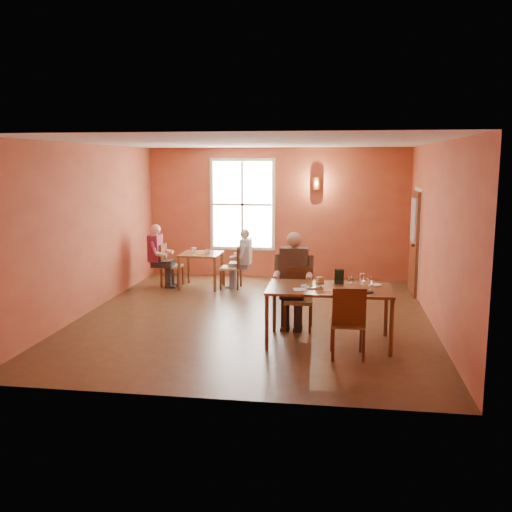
# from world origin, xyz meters

# --- Properties ---
(ground) EXTENTS (6.00, 7.00, 0.01)m
(ground) POSITION_xyz_m (0.00, 0.00, 0.00)
(ground) COLOR brown
(ground) RESTS_ON ground
(wall_back) EXTENTS (6.00, 0.04, 3.00)m
(wall_back) POSITION_xyz_m (0.00, 3.50, 1.50)
(wall_back) COLOR brown
(wall_back) RESTS_ON ground
(wall_front) EXTENTS (6.00, 0.04, 3.00)m
(wall_front) POSITION_xyz_m (0.00, -3.50, 1.50)
(wall_front) COLOR brown
(wall_front) RESTS_ON ground
(wall_left) EXTENTS (0.04, 7.00, 3.00)m
(wall_left) POSITION_xyz_m (-3.00, 0.00, 1.50)
(wall_left) COLOR brown
(wall_left) RESTS_ON ground
(wall_right) EXTENTS (0.04, 7.00, 3.00)m
(wall_right) POSITION_xyz_m (3.00, 0.00, 1.50)
(wall_right) COLOR brown
(wall_right) RESTS_ON ground
(ceiling) EXTENTS (6.00, 7.00, 0.04)m
(ceiling) POSITION_xyz_m (0.00, 0.00, 3.00)
(ceiling) COLOR white
(ceiling) RESTS_ON wall_back
(window) EXTENTS (1.36, 0.10, 1.96)m
(window) POSITION_xyz_m (-0.80, 3.45, 1.70)
(window) COLOR white
(window) RESTS_ON wall_back
(door) EXTENTS (0.12, 1.04, 2.10)m
(door) POSITION_xyz_m (2.94, 2.30, 1.05)
(door) COLOR maroon
(door) RESTS_ON ground
(wall_sconce) EXTENTS (0.16, 0.16, 0.28)m
(wall_sconce) POSITION_xyz_m (0.90, 3.40, 2.20)
(wall_sconce) COLOR brown
(wall_sconce) RESTS_ON wall_back
(main_table) EXTENTS (1.82, 1.02, 0.85)m
(main_table) POSITION_xyz_m (1.31, -1.26, 0.43)
(main_table) COLOR brown
(main_table) RESTS_ON ground
(chair_diner_main) EXTENTS (0.44, 0.44, 0.99)m
(chair_diner_main) POSITION_xyz_m (0.81, -0.61, 0.49)
(chair_diner_main) COLOR #482713
(chair_diner_main) RESTS_ON ground
(diner_main) EXTENTS (0.60, 0.60, 1.50)m
(diner_main) POSITION_xyz_m (0.81, -0.64, 0.75)
(diner_main) COLOR #372419
(diner_main) RESTS_ON ground
(chair_empty) EXTENTS (0.47, 0.47, 1.02)m
(chair_empty) POSITION_xyz_m (1.58, -1.82, 0.51)
(chair_empty) COLOR brown
(chair_empty) RESTS_ON ground
(plate_food) EXTENTS (0.36, 0.36, 0.04)m
(plate_food) POSITION_xyz_m (1.04, -1.28, 0.87)
(plate_food) COLOR white
(plate_food) RESTS_ON main_table
(sandwich) EXTENTS (0.13, 0.13, 0.12)m
(sandwich) POSITION_xyz_m (1.17, -1.18, 0.91)
(sandwich) COLOR #DCBA6D
(sandwich) RESTS_ON main_table
(goblet_a) EXTENTS (0.10, 0.10, 0.21)m
(goblet_a) POSITION_xyz_m (1.78, -1.12, 0.96)
(goblet_a) COLOR white
(goblet_a) RESTS_ON main_table
(goblet_b) EXTENTS (0.10, 0.10, 0.20)m
(goblet_b) POSITION_xyz_m (1.88, -1.35, 0.95)
(goblet_b) COLOR white
(goblet_b) RESTS_ON main_table
(goblet_c) EXTENTS (0.12, 0.12, 0.22)m
(goblet_c) POSITION_xyz_m (1.62, -1.41, 0.96)
(goblet_c) COLOR white
(goblet_c) RESTS_ON main_table
(menu_stand) EXTENTS (0.15, 0.09, 0.23)m
(menu_stand) POSITION_xyz_m (1.45, -1.02, 0.97)
(menu_stand) COLOR black
(menu_stand) RESTS_ON main_table
(knife) EXTENTS (0.23, 0.07, 0.00)m
(knife) POSITION_xyz_m (1.26, -1.54, 0.86)
(knife) COLOR silver
(knife) RESTS_ON main_table
(napkin) EXTENTS (0.23, 0.23, 0.01)m
(napkin) POSITION_xyz_m (0.89, -1.47, 0.86)
(napkin) COLOR white
(napkin) RESTS_ON main_table
(side_plate) EXTENTS (0.24, 0.24, 0.02)m
(side_plate) POSITION_xyz_m (1.99, -1.02, 0.86)
(side_plate) COLOR silver
(side_plate) RESTS_ON main_table
(sunglasses) EXTENTS (0.14, 0.13, 0.02)m
(sunglasses) POSITION_xyz_m (1.86, -1.58, 0.86)
(sunglasses) COLOR black
(sunglasses) RESTS_ON main_table
(second_table) EXTENTS (0.84, 0.84, 0.74)m
(second_table) POSITION_xyz_m (-1.49, 2.21, 0.37)
(second_table) COLOR brown
(second_table) RESTS_ON ground
(chair_diner_white) EXTENTS (0.41, 0.41, 0.93)m
(chair_diner_white) POSITION_xyz_m (-0.84, 2.21, 0.46)
(chair_diner_white) COLOR #582B14
(chair_diner_white) RESTS_ON ground
(diner_white) EXTENTS (0.49, 0.49, 1.23)m
(diner_white) POSITION_xyz_m (-0.81, 2.21, 0.61)
(diner_white) COLOR white
(diner_white) RESTS_ON ground
(chair_diner_maroon) EXTENTS (0.41, 0.41, 0.93)m
(chair_diner_maroon) POSITION_xyz_m (-2.14, 2.21, 0.46)
(chair_diner_maroon) COLOR #3E2112
(chair_diner_maroon) RESTS_ON ground
(diner_maroon) EXTENTS (0.53, 0.53, 1.32)m
(diner_maroon) POSITION_xyz_m (-2.17, 2.21, 0.66)
(diner_maroon) COLOR maroon
(diner_maroon) RESTS_ON ground
(cup_a) EXTENTS (0.13, 0.13, 0.09)m
(cup_a) POSITION_xyz_m (-1.32, 2.15, 0.79)
(cup_a) COLOR silver
(cup_a) RESTS_ON second_table
(cup_b) EXTENTS (0.12, 0.12, 0.10)m
(cup_b) POSITION_xyz_m (-1.68, 2.34, 0.79)
(cup_b) COLOR silver
(cup_b) RESTS_ON second_table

